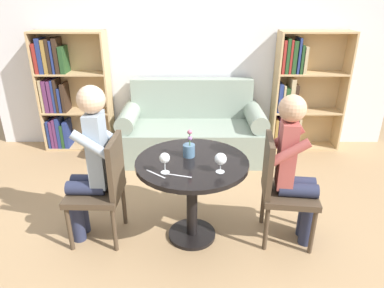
{
  "coord_description": "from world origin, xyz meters",
  "views": [
    {
      "loc": [
        0.0,
        -2.37,
        1.9
      ],
      "look_at": [
        0.0,
        0.05,
        0.84
      ],
      "focal_mm": 32.0,
      "sensor_mm": 36.0,
      "label": 1
    }
  ],
  "objects_px": {
    "bookshelf_left": "(66,92)",
    "person_left": "(90,162)",
    "bookshelf_right": "(298,95)",
    "chair_right": "(281,186)",
    "wine_glass_left": "(165,159)",
    "chair_left": "(103,185)",
    "flower_vase": "(189,148)",
    "wine_glass_right": "(221,160)",
    "person_right": "(295,168)",
    "couch": "(192,132)"
  },
  "relations": [
    {
      "from": "bookshelf_left",
      "to": "person_left",
      "type": "height_order",
      "value": "bookshelf_left"
    },
    {
      "from": "wine_glass_left",
      "to": "person_right",
      "type": "bearing_deg",
      "value": 9.63
    },
    {
      "from": "bookshelf_left",
      "to": "flower_vase",
      "type": "distance_m",
      "value": 2.4
    },
    {
      "from": "person_left",
      "to": "wine_glass_right",
      "type": "bearing_deg",
      "value": 81.13
    },
    {
      "from": "couch",
      "to": "wine_glass_right",
      "type": "xyz_separation_m",
      "value": [
        0.2,
        -1.8,
        0.51
      ]
    },
    {
      "from": "person_left",
      "to": "person_right",
      "type": "xyz_separation_m",
      "value": [
        1.6,
        -0.03,
        -0.04
      ]
    },
    {
      "from": "person_right",
      "to": "person_left",
      "type": "bearing_deg",
      "value": 95.94
    },
    {
      "from": "bookshelf_left",
      "to": "chair_left",
      "type": "bearing_deg",
      "value": -64.42
    },
    {
      "from": "person_right",
      "to": "wine_glass_right",
      "type": "height_order",
      "value": "person_right"
    },
    {
      "from": "couch",
      "to": "flower_vase",
      "type": "xyz_separation_m",
      "value": [
        -0.02,
        -1.54,
        0.47
      ]
    },
    {
      "from": "chair_right",
      "to": "person_right",
      "type": "height_order",
      "value": "person_right"
    },
    {
      "from": "couch",
      "to": "bookshelf_right",
      "type": "xyz_separation_m",
      "value": [
        1.36,
        0.26,
        0.41
      ]
    },
    {
      "from": "bookshelf_left",
      "to": "wine_glass_left",
      "type": "distance_m",
      "value": 2.51
    },
    {
      "from": "wine_glass_right",
      "to": "chair_left",
      "type": "bearing_deg",
      "value": 168.78
    },
    {
      "from": "couch",
      "to": "bookshelf_right",
      "type": "relative_size",
      "value": 1.17
    },
    {
      "from": "couch",
      "to": "bookshelf_right",
      "type": "distance_m",
      "value": 1.44
    },
    {
      "from": "chair_right",
      "to": "person_left",
      "type": "bearing_deg",
      "value": 96.57
    },
    {
      "from": "bookshelf_right",
      "to": "flower_vase",
      "type": "bearing_deg",
      "value": -127.49
    },
    {
      "from": "wine_glass_left",
      "to": "bookshelf_left",
      "type": "bearing_deg",
      "value": 124.38
    },
    {
      "from": "bookshelf_left",
      "to": "person_right",
      "type": "relative_size",
      "value": 1.21
    },
    {
      "from": "bookshelf_left",
      "to": "person_left",
      "type": "distance_m",
      "value": 2.05
    },
    {
      "from": "bookshelf_right",
      "to": "chair_left",
      "type": "xyz_separation_m",
      "value": [
        -2.07,
        -1.88,
        -0.22
      ]
    },
    {
      "from": "person_right",
      "to": "wine_glass_left",
      "type": "relative_size",
      "value": 8.0
    },
    {
      "from": "chair_right",
      "to": "person_left",
      "type": "distance_m",
      "value": 1.52
    },
    {
      "from": "chair_right",
      "to": "wine_glass_right",
      "type": "distance_m",
      "value": 0.63
    },
    {
      "from": "bookshelf_right",
      "to": "wine_glass_right",
      "type": "distance_m",
      "value": 2.37
    },
    {
      "from": "person_left",
      "to": "flower_vase",
      "type": "bearing_deg",
      "value": 97.25
    },
    {
      "from": "flower_vase",
      "to": "wine_glass_right",
      "type": "bearing_deg",
      "value": -48.94
    },
    {
      "from": "wine_glass_right",
      "to": "flower_vase",
      "type": "xyz_separation_m",
      "value": [
        -0.23,
        0.26,
        -0.03
      ]
    },
    {
      "from": "chair_right",
      "to": "wine_glass_right",
      "type": "xyz_separation_m",
      "value": [
        -0.51,
        -0.18,
        0.32
      ]
    },
    {
      "from": "bookshelf_right",
      "to": "wine_glass_left",
      "type": "bearing_deg",
      "value": -126.84
    },
    {
      "from": "chair_right",
      "to": "wine_glass_left",
      "type": "distance_m",
      "value": 0.98
    },
    {
      "from": "person_right",
      "to": "flower_vase",
      "type": "height_order",
      "value": "person_right"
    },
    {
      "from": "couch",
      "to": "chair_right",
      "type": "xyz_separation_m",
      "value": [
        0.71,
        -1.62,
        0.18
      ]
    },
    {
      "from": "chair_right",
      "to": "person_left",
      "type": "xyz_separation_m",
      "value": [
        -1.51,
        0.01,
        0.2
      ]
    },
    {
      "from": "couch",
      "to": "wine_glass_left",
      "type": "bearing_deg",
      "value": -96.14
    },
    {
      "from": "bookshelf_right",
      "to": "flower_vase",
      "type": "height_order",
      "value": "bookshelf_right"
    },
    {
      "from": "bookshelf_left",
      "to": "person_left",
      "type": "relative_size",
      "value": 1.15
    },
    {
      "from": "chair_left",
      "to": "flower_vase",
      "type": "height_order",
      "value": "flower_vase"
    },
    {
      "from": "wine_glass_right",
      "to": "person_left",
      "type": "bearing_deg",
      "value": 169.48
    },
    {
      "from": "chair_left",
      "to": "flower_vase",
      "type": "xyz_separation_m",
      "value": [
        0.69,
        0.08,
        0.29
      ]
    },
    {
      "from": "bookshelf_right",
      "to": "chair_right",
      "type": "height_order",
      "value": "bookshelf_right"
    },
    {
      "from": "couch",
      "to": "chair_left",
      "type": "relative_size",
      "value": 1.96
    },
    {
      "from": "wine_glass_right",
      "to": "flower_vase",
      "type": "bearing_deg",
      "value": 131.06
    },
    {
      "from": "person_right",
      "to": "flower_vase",
      "type": "xyz_separation_m",
      "value": [
        -0.82,
        0.1,
        0.12
      ]
    },
    {
      "from": "bookshelf_left",
      "to": "wine_glass_right",
      "type": "relative_size",
      "value": 10.02
    },
    {
      "from": "couch",
      "to": "chair_right",
      "type": "distance_m",
      "value": 1.78
    },
    {
      "from": "flower_vase",
      "to": "chair_left",
      "type": "bearing_deg",
      "value": -173.37
    },
    {
      "from": "couch",
      "to": "flower_vase",
      "type": "bearing_deg",
      "value": -90.88
    },
    {
      "from": "bookshelf_right",
      "to": "wine_glass_right",
      "type": "bearing_deg",
      "value": -119.22
    }
  ]
}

